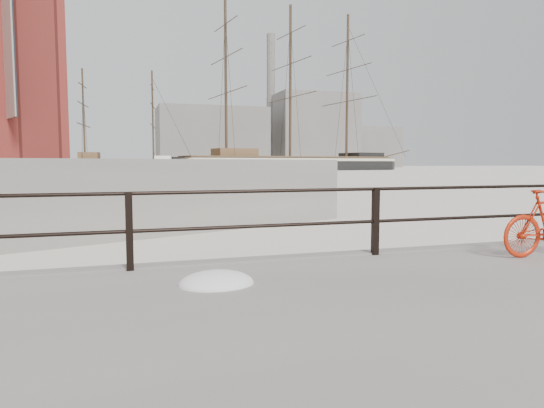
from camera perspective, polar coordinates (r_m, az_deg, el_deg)
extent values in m
ellipsoid|color=white|center=(5.53, -6.58, -7.82)|extent=(0.86, 0.68, 0.31)
cube|color=gray|center=(149.14, -7.13, 7.67)|extent=(32.00, 18.00, 18.00)
cube|color=gray|center=(164.04, 4.78, 8.49)|extent=(26.00, 20.00, 24.00)
cube|color=gray|center=(178.20, 11.05, 6.52)|extent=(20.00, 16.00, 14.00)
cylinder|color=gray|center=(165.25, -0.13, 11.96)|extent=(2.80, 2.80, 44.00)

